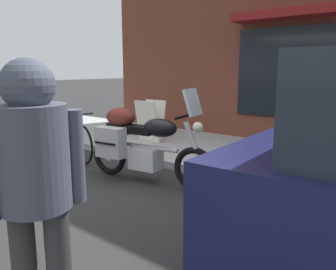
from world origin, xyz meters
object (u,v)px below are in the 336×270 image
(parked_bicycle, at_px, (69,138))
(sandwich_board_sign, at_px, (150,121))
(touring_motorcycle, at_px, (140,142))
(pedestrian_walking, at_px, (35,176))

(parked_bicycle, xyz_separation_m, sandwich_board_sign, (0.54, 1.64, 0.18))
(touring_motorcycle, height_order, pedestrian_walking, pedestrian_walking)
(parked_bicycle, distance_m, pedestrian_walking, 4.61)
(parked_bicycle, bearing_deg, touring_motorcycle, -4.83)
(touring_motorcycle, relative_size, sandwich_board_sign, 2.43)
(parked_bicycle, bearing_deg, pedestrian_walking, -37.11)
(touring_motorcycle, height_order, parked_bicycle, touring_motorcycle)
(sandwich_board_sign, bearing_deg, touring_motorcycle, -52.14)
(touring_motorcycle, height_order, sandwich_board_sign, touring_motorcycle)
(pedestrian_walking, xyz_separation_m, sandwich_board_sign, (-3.09, 4.39, -0.52))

